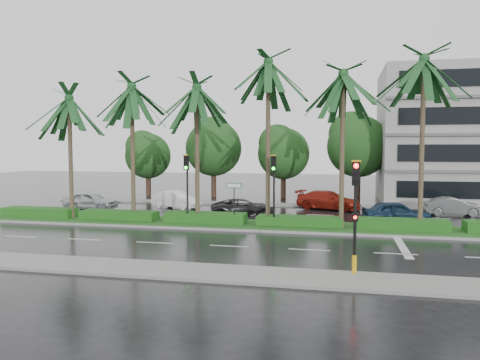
% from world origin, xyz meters
% --- Properties ---
extents(ground, '(120.00, 120.00, 0.00)m').
position_xyz_m(ground, '(0.00, 0.00, 0.00)').
color(ground, black).
rests_on(ground, ground).
extents(near_sidewalk, '(40.00, 2.40, 0.12)m').
position_xyz_m(near_sidewalk, '(0.00, -10.20, 0.06)').
color(near_sidewalk, gray).
rests_on(near_sidewalk, ground).
extents(far_sidewalk, '(40.00, 2.00, 0.12)m').
position_xyz_m(far_sidewalk, '(0.00, 12.00, 0.06)').
color(far_sidewalk, gray).
rests_on(far_sidewalk, ground).
extents(median, '(36.00, 4.00, 0.15)m').
position_xyz_m(median, '(0.00, 1.00, 0.08)').
color(median, gray).
rests_on(median, ground).
extents(hedge, '(35.20, 1.40, 0.60)m').
position_xyz_m(hedge, '(0.00, 1.00, 0.45)').
color(hedge, '#1C4614').
rests_on(hedge, median).
extents(lane_markings, '(34.00, 13.06, 0.01)m').
position_xyz_m(lane_markings, '(3.04, -0.43, 0.01)').
color(lane_markings, silver).
rests_on(lane_markings, ground).
extents(palm_row, '(26.30, 4.20, 10.87)m').
position_xyz_m(palm_row, '(-1.24, 1.02, 8.56)').
color(palm_row, '#3B2E22').
rests_on(palm_row, median).
extents(signal_near, '(0.34, 0.45, 4.36)m').
position_xyz_m(signal_near, '(6.00, -9.39, 2.50)').
color(signal_near, black).
rests_on(signal_near, near_sidewalk).
extents(signal_median_left, '(0.34, 0.42, 4.36)m').
position_xyz_m(signal_median_left, '(-4.00, 0.30, 3.00)').
color(signal_median_left, black).
rests_on(signal_median_left, median).
extents(signal_median_right, '(0.34, 0.42, 4.36)m').
position_xyz_m(signal_median_right, '(1.50, 0.30, 3.00)').
color(signal_median_right, black).
rests_on(signal_median_right, median).
extents(street_sign, '(0.95, 0.09, 2.60)m').
position_xyz_m(street_sign, '(-1.00, 0.48, 2.12)').
color(street_sign, black).
rests_on(street_sign, median).
extents(bg_trees, '(32.79, 5.78, 8.35)m').
position_xyz_m(bg_trees, '(0.52, 17.59, 4.92)').
color(bg_trees, '#352318').
rests_on(bg_trees, ground).
extents(building, '(16.00, 10.00, 12.00)m').
position_xyz_m(building, '(17.00, 18.00, 6.00)').
color(building, gray).
rests_on(building, ground).
extents(car_silver, '(1.78, 4.29, 1.45)m').
position_xyz_m(car_silver, '(-14.00, 6.07, 0.73)').
color(car_silver, '#B7BCBF').
rests_on(car_silver, ground).
extents(car_white, '(2.89, 4.55, 1.42)m').
position_xyz_m(car_white, '(-7.63, 8.37, 0.71)').
color(car_white, white).
rests_on(car_white, ground).
extents(car_darkgrey, '(3.37, 5.06, 1.29)m').
position_xyz_m(car_darkgrey, '(-1.34, 4.91, 0.65)').
color(car_darkgrey, black).
rests_on(car_darkgrey, ground).
extents(car_red, '(3.53, 5.52, 1.49)m').
position_xyz_m(car_red, '(4.50, 10.27, 0.74)').
color(car_red, maroon).
rests_on(car_red, ground).
extents(car_blue, '(2.51, 4.60, 1.48)m').
position_xyz_m(car_blue, '(9.00, 4.00, 0.74)').
color(car_blue, '#182D48').
rests_on(car_blue, ground).
extents(car_grey, '(1.52, 4.05, 1.32)m').
position_xyz_m(car_grey, '(13.50, 8.80, 0.66)').
color(car_grey, '#4F5253').
rests_on(car_grey, ground).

